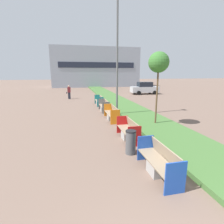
{
  "coord_description": "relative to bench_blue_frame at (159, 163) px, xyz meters",
  "views": [
    {
      "loc": [
        -1.65,
        -0.86,
        3.21
      ],
      "look_at": [
        0.9,
        10.46,
        0.6
      ],
      "focal_mm": 28.0,
      "sensor_mm": 36.0,
      "label": 1
    }
  ],
  "objects": [
    {
      "name": "bench_red_frame",
      "position": [
        -0.0,
        3.15,
        -0.0
      ],
      "size": [
        0.65,
        1.97,
        0.94
      ],
      "color": "#9E9B96",
      "rests_on": "ground"
    },
    {
      "name": "sapling_tree_near",
      "position": [
        2.32,
        4.92,
        3.4
      ],
      "size": [
        1.19,
        1.19,
        4.4
      ],
      "color": "brown",
      "rests_on": "ground"
    },
    {
      "name": "pedestrian_walking",
      "position": [
        -3.03,
        17.81,
        0.5
      ],
      "size": [
        0.53,
        0.24,
        1.71
      ],
      "color": "#232633",
      "rests_on": "ground"
    },
    {
      "name": "litter_bin",
      "position": [
        -0.41,
        1.59,
        0.12
      ],
      "size": [
        0.43,
        0.43,
        0.98
      ],
      "color": "#4C4F51",
      "rests_on": "ground"
    },
    {
      "name": "bench_blue_frame",
      "position": [
        0.0,
        0.0,
        0.0
      ],
      "size": [
        0.65,
        2.03,
        0.94
      ],
      "color": "#9E9B96",
      "rests_on": "ground"
    },
    {
      "name": "bench_orange_frame",
      "position": [
        0.0,
        6.87,
        0.01
      ],
      "size": [
        0.65,
        2.29,
        0.94
      ],
      "color": "#9E9B96",
      "rests_on": "ground"
    },
    {
      "name": "street_lamp_post",
      "position": [
        0.61,
        7.87,
        4.6
      ],
      "size": [
        0.24,
        0.44,
        9.16
      ],
      "color": "#56595B",
      "rests_on": "ground"
    },
    {
      "name": "planter_grass_strip",
      "position": [
        2.26,
        8.21,
        -0.28
      ],
      "size": [
        2.8,
        120.0,
        0.18
      ],
      "color": "#426B33",
      "rests_on": "ground"
    },
    {
      "name": "parked_car_distant",
      "position": [
        8.25,
        20.58,
        0.55
      ],
      "size": [
        4.31,
        2.03,
        1.86
      ],
      "rotation": [
        0.0,
        0.0,
        -0.07
      ],
      "color": "#B7BABF",
      "rests_on": "ground"
    },
    {
      "name": "bench_grey_frame",
      "position": [
        -0.0,
        9.83,
        -0.0
      ],
      "size": [
        0.65,
        1.96,
        0.94
      ],
      "color": "#9E9B96",
      "rests_on": "ground"
    },
    {
      "name": "bench_teal_frame",
      "position": [
        -0.0,
        12.74,
        -0.0
      ],
      "size": [
        0.65,
        1.99,
        0.94
      ],
      "color": "#9E9B96",
      "rests_on": "ground"
    },
    {
      "name": "building_backdrop",
      "position": [
        3.06,
        38.94,
        4.1
      ],
      "size": [
        20.01,
        8.04,
        8.93
      ],
      "color": "#939EAD",
      "rests_on": "ground"
    }
  ]
}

